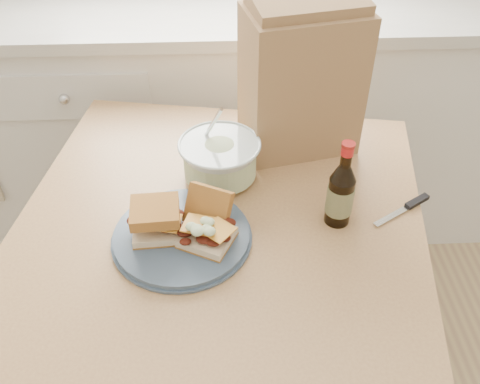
{
  "coord_description": "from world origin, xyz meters",
  "views": [
    {
      "loc": [
        -0.0,
        -0.13,
        1.64
      ],
      "look_at": [
        0.04,
        0.77,
        0.86
      ],
      "focal_mm": 40.0,
      "sensor_mm": 36.0,
      "label": 1
    }
  ],
  "objects_px": {
    "coleslaw_bowl": "(220,161)",
    "paper_bag": "(301,82)",
    "plate": "(182,236)",
    "beer_bottle": "(341,193)",
    "dining_table": "(221,251)"
  },
  "relations": [
    {
      "from": "plate",
      "to": "beer_bottle",
      "type": "bearing_deg",
      "value": 7.43
    },
    {
      "from": "plate",
      "to": "paper_bag",
      "type": "bearing_deg",
      "value": 50.2
    },
    {
      "from": "beer_bottle",
      "to": "coleslaw_bowl",
      "type": "bearing_deg",
      "value": 166.39
    },
    {
      "from": "dining_table",
      "to": "beer_bottle",
      "type": "xyz_separation_m",
      "value": [
        0.27,
        -0.02,
        0.2
      ]
    },
    {
      "from": "paper_bag",
      "to": "coleslaw_bowl",
      "type": "bearing_deg",
      "value": -158.07
    },
    {
      "from": "plate",
      "to": "coleslaw_bowl",
      "type": "bearing_deg",
      "value": 67.68
    },
    {
      "from": "dining_table",
      "to": "paper_bag",
      "type": "xyz_separation_m",
      "value": [
        0.21,
        0.29,
        0.3
      ]
    },
    {
      "from": "plate",
      "to": "paper_bag",
      "type": "relative_size",
      "value": 0.81
    },
    {
      "from": "coleslaw_bowl",
      "to": "beer_bottle",
      "type": "xyz_separation_m",
      "value": [
        0.27,
        -0.17,
        0.03
      ]
    },
    {
      "from": "dining_table",
      "to": "beer_bottle",
      "type": "height_order",
      "value": "beer_bottle"
    },
    {
      "from": "coleslaw_bowl",
      "to": "beer_bottle",
      "type": "relative_size",
      "value": 0.93
    },
    {
      "from": "dining_table",
      "to": "beer_bottle",
      "type": "relative_size",
      "value": 4.97
    },
    {
      "from": "coleslaw_bowl",
      "to": "paper_bag",
      "type": "distance_m",
      "value": 0.29
    },
    {
      "from": "coleslaw_bowl",
      "to": "beer_bottle",
      "type": "distance_m",
      "value": 0.32
    },
    {
      "from": "coleslaw_bowl",
      "to": "paper_bag",
      "type": "height_order",
      "value": "paper_bag"
    }
  ]
}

